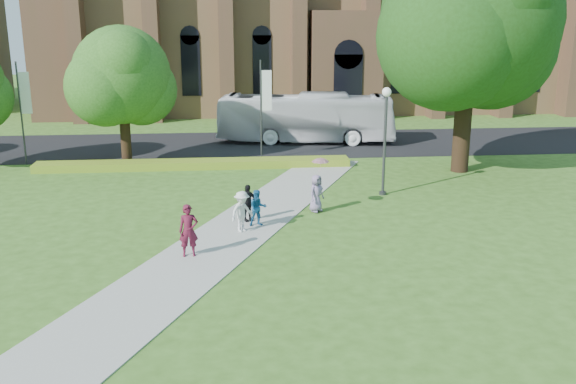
{
  "coord_description": "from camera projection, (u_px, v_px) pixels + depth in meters",
  "views": [
    {
      "loc": [
        0.03,
        -23.32,
        8.38
      ],
      "look_at": [
        2.36,
        1.54,
        1.6
      ],
      "focal_mm": 40.0,
      "sensor_mm": 36.0,
      "label": 1
    }
  ],
  "objects": [
    {
      "name": "pedestrian_4",
      "position": [
        316.0,
        193.0,
        28.45
      ],
      "size": [
        0.96,
        0.95,
        1.67
      ],
      "primitive_type": "imported",
      "rotation": [
        0.0,
        0.0,
        0.75
      ],
      "color": "gray",
      "rests_on": "footpath"
    },
    {
      "name": "pedestrian_2",
      "position": [
        242.0,
        212.0,
        25.74
      ],
      "size": [
        1.23,
        1.17,
        1.68
      ],
      "primitive_type": "imported",
      "rotation": [
        0.0,
        0.0,
        0.7
      ],
      "color": "silver",
      "rests_on": "footpath"
    },
    {
      "name": "banner_pole_0",
      "position": [
        263.0,
        104.0,
        38.51
      ],
      "size": [
        0.7,
        0.1,
        6.0
      ],
      "color": "#38383D",
      "rests_on": "ground"
    },
    {
      "name": "pedestrian_0",
      "position": [
        189.0,
        231.0,
        23.05
      ],
      "size": [
        0.74,
        0.52,
        1.92
      ],
      "primitive_type": "imported",
      "rotation": [
        0.0,
        0.0,
        0.09
      ],
      "color": "#541327",
      "rests_on": "footpath"
    },
    {
      "name": "large_tree",
      "position": [
        470.0,
        18.0,
        34.15
      ],
      "size": [
        9.6,
        9.6,
        13.2
      ],
      "color": "#332114",
      "rests_on": "ground"
    },
    {
      "name": "street_tree_1",
      "position": [
        121.0,
        75.0,
        36.62
      ],
      "size": [
        5.6,
        5.6,
        8.05
      ],
      "color": "#332114",
      "rests_on": "ground"
    },
    {
      "name": "parasol",
      "position": [
        320.0,
        167.0,
        28.25
      ],
      "size": [
        0.9,
        0.9,
        0.65
      ],
      "primitive_type": "imported",
      "rotation": [
        0.0,
        0.0,
        0.24
      ],
      "color": "#EDA7B9",
      "rests_on": "pedestrian_4"
    },
    {
      "name": "ground",
      "position": [
        231.0,
        244.0,
        24.6
      ],
      "size": [
        160.0,
        160.0,
        0.0
      ],
      "primitive_type": "plane",
      "color": "#375D1B",
      "rests_on": "ground"
    },
    {
      "name": "road",
      "position": [
        229.0,
        145.0,
        43.81
      ],
      "size": [
        160.0,
        10.0,
        0.02
      ],
      "primitive_type": "cube",
      "color": "black",
      "rests_on": "ground"
    },
    {
      "name": "pedestrian_3",
      "position": [
        247.0,
        203.0,
        27.1
      ],
      "size": [
        1.0,
        0.78,
        1.59
      ],
      "primitive_type": "imported",
      "rotation": [
        0.0,
        0.0,
        0.49
      ],
      "color": "black",
      "rests_on": "footpath"
    },
    {
      "name": "footpath",
      "position": [
        230.0,
        235.0,
        25.56
      ],
      "size": [
        15.58,
        28.54,
        0.04
      ],
      "primitive_type": "cube",
      "rotation": [
        0.0,
        0.0,
        -0.44
      ],
      "color": "#B2B2A8",
      "rests_on": "ground"
    },
    {
      "name": "pedestrian_1",
      "position": [
        258.0,
        208.0,
        26.48
      ],
      "size": [
        0.84,
        0.7,
        1.53
      ],
      "primitive_type": "imported",
      "rotation": [
        0.0,
        0.0,
        0.19
      ],
      "color": "#1B598A",
      "rests_on": "footpath"
    },
    {
      "name": "tour_coach",
      "position": [
        306.0,
        118.0,
        44.35
      ],
      "size": [
        12.52,
        4.71,
        3.4
      ],
      "primitive_type": "imported",
      "rotation": [
        0.0,
        0.0,
        1.42
      ],
      "color": "white",
      "rests_on": "road"
    },
    {
      "name": "banner_pole_1",
      "position": [
        22.0,
        107.0,
        37.25
      ],
      "size": [
        0.7,
        0.1,
        6.0
      ],
      "color": "#38383D",
      "rests_on": "ground"
    },
    {
      "name": "flower_hedge",
      "position": [
        194.0,
        164.0,
        37.04
      ],
      "size": [
        18.0,
        1.4,
        0.45
      ],
      "primitive_type": "cube",
      "color": "#A1AC22",
      "rests_on": "ground"
    },
    {
      "name": "streetlamp",
      "position": [
        385.0,
        128.0,
        30.66
      ],
      "size": [
        0.44,
        0.44,
        5.24
      ],
      "color": "#38383D",
      "rests_on": "ground"
    }
  ]
}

